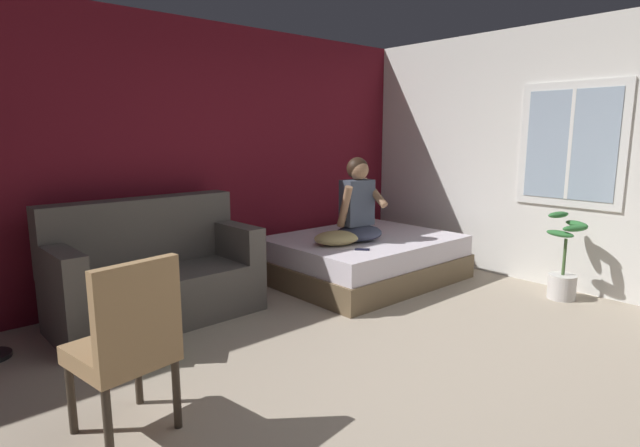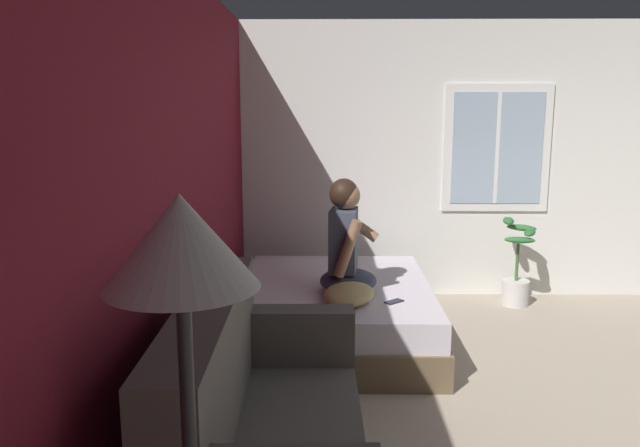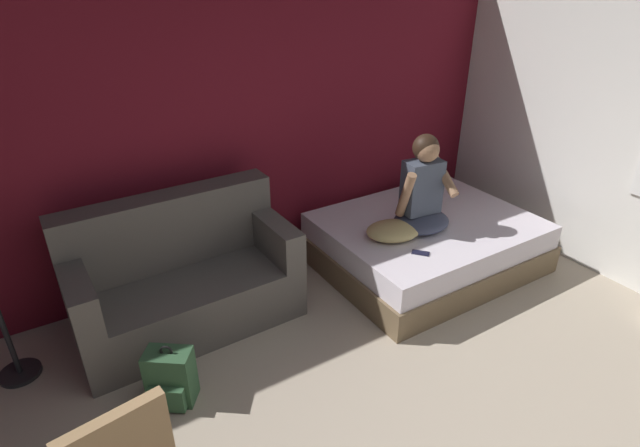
{
  "view_description": "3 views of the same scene",
  "coord_description": "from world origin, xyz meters",
  "px_view_note": "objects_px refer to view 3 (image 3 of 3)",
  "views": [
    {
      "loc": [
        -2.34,
        -1.71,
        1.6
      ],
      "look_at": [
        0.76,
        1.79,
        0.75
      ],
      "focal_mm": 28.0,
      "sensor_mm": 36.0,
      "label": 1
    },
    {
      "loc": [
        -3.27,
        2.05,
        1.89
      ],
      "look_at": [
        0.81,
        2.1,
        1.12
      ],
      "focal_mm": 35.0,
      "sensor_mm": 36.0,
      "label": 2
    },
    {
      "loc": [
        -1.48,
        -1.01,
        2.61
      ],
      "look_at": [
        0.32,
        1.89,
        0.83
      ],
      "focal_mm": 28.0,
      "sensor_mm": 36.0,
      "label": 3
    }
  ],
  "objects_px": {
    "person_seated": "(423,192)",
    "cell_phone": "(421,253)",
    "throw_pillow": "(393,231)",
    "bed": "(426,242)",
    "couch": "(184,279)",
    "backpack": "(170,378)"
  },
  "relations": [
    {
      "from": "couch",
      "to": "cell_phone",
      "type": "xyz_separation_m",
      "value": [
        1.76,
        -0.8,
        0.09
      ]
    },
    {
      "from": "bed",
      "to": "couch",
      "type": "height_order",
      "value": "couch"
    },
    {
      "from": "backpack",
      "to": "throw_pillow",
      "type": "xyz_separation_m",
      "value": [
        2.11,
        0.32,
        0.36
      ]
    },
    {
      "from": "cell_phone",
      "to": "bed",
      "type": "bearing_deg",
      "value": 1.48
    },
    {
      "from": "couch",
      "to": "cell_phone",
      "type": "distance_m",
      "value": 1.93
    },
    {
      "from": "person_seated",
      "to": "bed",
      "type": "bearing_deg",
      "value": 22.8
    },
    {
      "from": "throw_pillow",
      "to": "bed",
      "type": "bearing_deg",
      "value": 10.45
    },
    {
      "from": "person_seated",
      "to": "throw_pillow",
      "type": "xyz_separation_m",
      "value": [
        -0.32,
        -0.01,
        -0.29
      ]
    },
    {
      "from": "bed",
      "to": "backpack",
      "type": "distance_m",
      "value": 2.64
    },
    {
      "from": "couch",
      "to": "cell_phone",
      "type": "bearing_deg",
      "value": -24.44
    },
    {
      "from": "couch",
      "to": "throw_pillow",
      "type": "bearing_deg",
      "value": -15.13
    },
    {
      "from": "cell_phone",
      "to": "person_seated",
      "type": "bearing_deg",
      "value": 9.77
    },
    {
      "from": "bed",
      "to": "cell_phone",
      "type": "relative_size",
      "value": 13.57
    },
    {
      "from": "person_seated",
      "to": "throw_pillow",
      "type": "bearing_deg",
      "value": -177.36
    },
    {
      "from": "couch",
      "to": "backpack",
      "type": "height_order",
      "value": "couch"
    },
    {
      "from": "throw_pillow",
      "to": "couch",
      "type": "bearing_deg",
      "value": 164.87
    },
    {
      "from": "bed",
      "to": "person_seated",
      "type": "height_order",
      "value": "person_seated"
    },
    {
      "from": "person_seated",
      "to": "cell_phone",
      "type": "xyz_separation_m",
      "value": [
        -0.29,
        -0.35,
        -0.35
      ]
    },
    {
      "from": "couch",
      "to": "person_seated",
      "type": "bearing_deg",
      "value": -12.48
    },
    {
      "from": "person_seated",
      "to": "throw_pillow",
      "type": "relative_size",
      "value": 1.82
    },
    {
      "from": "bed",
      "to": "throw_pillow",
      "type": "xyz_separation_m",
      "value": [
        -0.5,
        -0.09,
        0.31
      ]
    },
    {
      "from": "backpack",
      "to": "cell_phone",
      "type": "height_order",
      "value": "cell_phone"
    }
  ]
}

